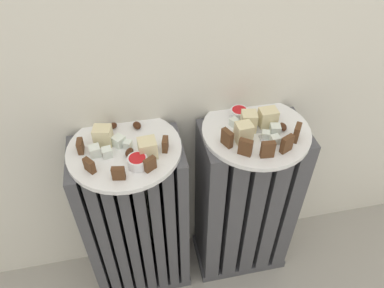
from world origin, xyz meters
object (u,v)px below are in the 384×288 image
jam_bowl_left (138,161)px  fork (261,137)px  plate_left (124,149)px  radiator_left (137,222)px  radiator_right (245,204)px  plate_right (256,131)px  jam_bowl_right (239,113)px

jam_bowl_left → fork: 0.31m
plate_left → radiator_left: bearing=-63.4°
radiator_right → plate_right: size_ratio=2.08×
plate_left → fork: 0.34m
jam_bowl_left → jam_bowl_right: jam_bowl_left is taller
radiator_left → plate_left: plate_left is taller
plate_left → jam_bowl_right: 0.31m
radiator_left → radiator_right: same height
jam_bowl_left → plate_left: bearing=111.7°
jam_bowl_right → fork: 0.09m
radiator_right → fork: fork is taller
radiator_right → plate_left: bearing=180.0°
fork → jam_bowl_left: bearing=-173.3°
plate_right → jam_bowl_right: 0.07m
radiator_right → plate_left: (-0.33, 0.00, 0.30)m
jam_bowl_right → radiator_left: bearing=-169.4°
jam_bowl_left → jam_bowl_right: size_ratio=1.01×
plate_right → jam_bowl_left: bearing=-167.4°
jam_bowl_left → jam_bowl_right: 0.30m
radiator_left → fork: 0.45m
fork → jam_bowl_right: bearing=108.2°
radiator_right → jam_bowl_right: (-0.03, 0.06, 0.32)m
plate_left → jam_bowl_left: jam_bowl_left is taller
radiator_right → fork: (0.00, -0.03, 0.31)m
radiator_right → plate_left: 0.45m
plate_right → radiator_left: bearing=-180.0°
plate_left → radiator_right: bearing=-0.0°
jam_bowl_left → jam_bowl_right: (0.28, 0.13, -0.00)m
radiator_left → fork: (0.33, -0.03, 0.31)m
plate_right → fork: fork is taller
radiator_left → plate_right: bearing=0.0°
radiator_left → fork: fork is taller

